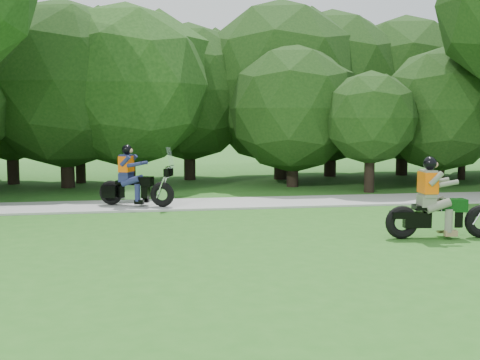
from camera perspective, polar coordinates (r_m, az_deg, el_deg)
name	(u,v)px	position (r m, az deg, el deg)	size (l,w,h in m)	color
ground	(347,268)	(10.98, 10.12, -8.23)	(100.00, 100.00, 0.00)	#28641C
walkway	(259,203)	(18.56, 1.85, -2.15)	(60.00, 2.20, 0.06)	#9B9B96
tree_line	(219,92)	(24.62, -1.98, 8.37)	(39.53, 11.81, 7.66)	black
chopper_motorcycle	(436,208)	(13.93, 18.13, -2.57)	(2.54, 0.74, 1.82)	black
touring_motorcycle	(132,184)	(17.92, -10.25, -0.34)	(2.24, 1.39, 1.80)	black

